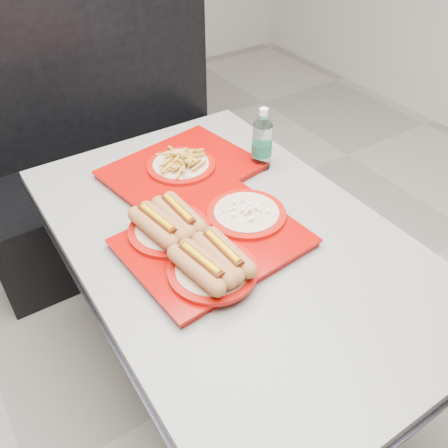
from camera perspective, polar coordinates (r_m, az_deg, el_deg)
ground at (r=2.01m, az=0.67°, el=-17.52°), size 6.00×6.00×0.00m
diner_table at (r=1.55m, az=0.84°, el=-5.82°), size 0.92×1.42×0.75m
booth_bench at (r=2.45m, az=-13.66°, el=6.78°), size 1.30×0.57×1.35m
tray_near at (r=1.37m, az=-2.07°, el=-1.78°), size 0.53×0.46×0.11m
tray_far at (r=1.69m, az=-5.17°, el=6.85°), size 0.55×0.47×0.10m
water_bottle at (r=1.70m, az=4.59°, el=9.74°), size 0.07×0.07×0.23m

